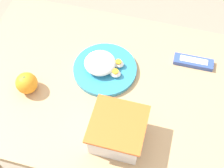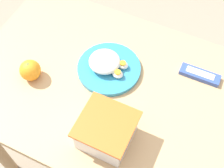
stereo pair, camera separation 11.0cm
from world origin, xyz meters
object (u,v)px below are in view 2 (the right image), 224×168
(food_container, at_px, (107,132))
(candy_bar, at_px, (200,75))
(rice_plate, at_px, (108,66))
(orange_fruit, at_px, (30,70))

(food_container, height_order, candy_bar, food_container)
(food_container, distance_m, candy_bar, 0.42)
(rice_plate, bearing_deg, orange_fruit, 31.73)
(rice_plate, distance_m, candy_bar, 0.34)
(food_container, bearing_deg, rice_plate, -64.93)
(orange_fruit, bearing_deg, food_container, 164.14)
(rice_plate, height_order, candy_bar, rice_plate)
(food_container, xyz_separation_m, rice_plate, (0.12, -0.25, -0.03))
(orange_fruit, xyz_separation_m, rice_plate, (-0.24, -0.15, -0.02))
(rice_plate, relative_size, candy_bar, 1.59)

